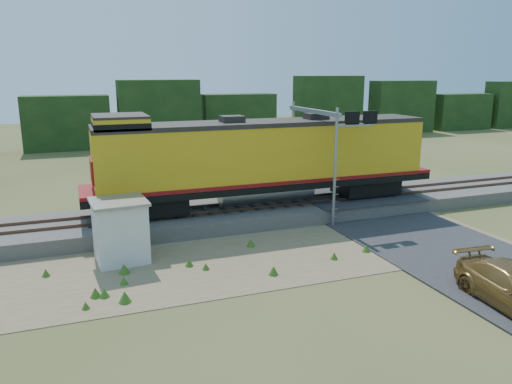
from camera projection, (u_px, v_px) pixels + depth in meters
name	position (u px, v px, depth m)	size (l,w,h in m)	color
ground	(295.00, 254.00, 23.66)	(140.00, 140.00, 0.00)	#475123
ballast	(252.00, 213.00, 29.04)	(70.00, 5.00, 0.80)	slate
rails	(252.00, 205.00, 28.92)	(70.00, 1.54, 0.16)	brown
dirt_shoulder	(252.00, 255.00, 23.44)	(26.00, 8.00, 0.03)	#8C7754
road	(408.00, 231.00, 26.68)	(7.00, 66.00, 0.86)	#38383A
tree_line_north	(158.00, 119.00, 57.56)	(130.00, 3.00, 6.50)	#163212
weed_clumps	(223.00, 262.00, 22.57)	(15.00, 6.20, 0.56)	#3B641C
locomotive	(262.00, 158.00, 28.49)	(20.62, 3.14, 5.32)	black
shed	(120.00, 230.00, 22.47)	(2.58, 2.58, 2.85)	silver
signal_gantry	(323.00, 133.00, 28.77)	(2.59, 6.20, 6.54)	gray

